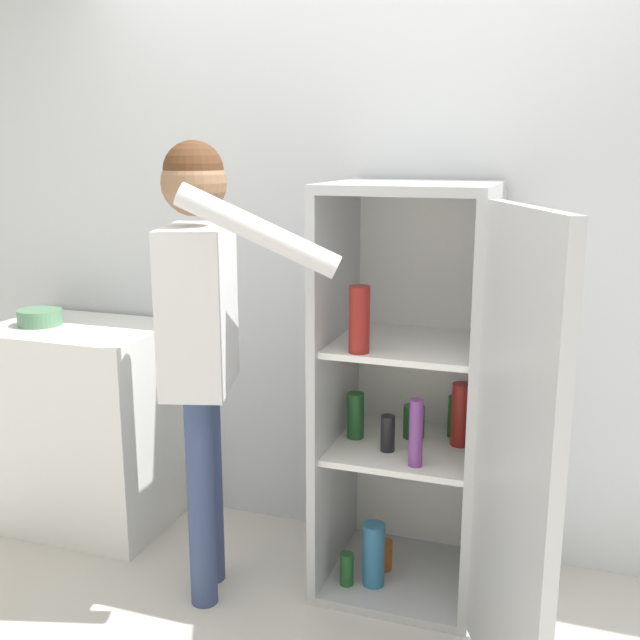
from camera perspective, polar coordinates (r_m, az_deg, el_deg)
The scene contains 5 objects.
wall_back at distance 3.20m, azimuth 3.58°, elevation 5.02°, with size 7.00×0.06×2.55m.
refrigerator at distance 2.82m, azimuth 8.26°, elevation -6.42°, with size 0.91×1.16×1.59m.
person at distance 2.76m, azimuth -9.04°, elevation 0.58°, with size 0.75×0.52×1.74m.
counter at distance 3.65m, azimuth -17.46°, elevation -7.64°, with size 0.78×0.56×0.94m.
bowl at distance 3.60m, azimuth -20.56°, elevation 0.21°, with size 0.20×0.20×0.07m.
Camera 1 is at (0.85, -2.07, 1.71)m, focal length 42.00 mm.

